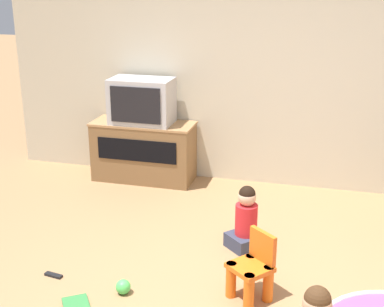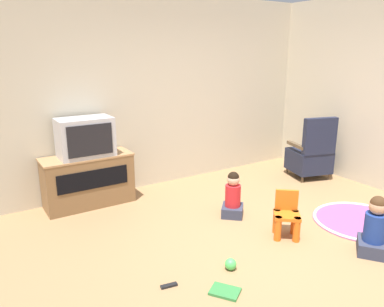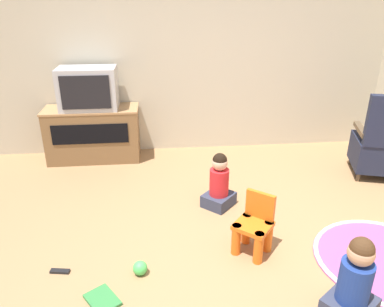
# 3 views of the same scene
# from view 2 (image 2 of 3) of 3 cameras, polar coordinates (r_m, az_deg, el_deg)

# --- Properties ---
(ground_plane) EXTENTS (30.00, 30.00, 0.00)m
(ground_plane) POSITION_cam_2_polar(r_m,az_deg,el_deg) (4.13, 13.95, -13.97)
(ground_plane) COLOR #9E754C
(wall_back) EXTENTS (5.59, 0.12, 2.78)m
(wall_back) POSITION_cam_2_polar(r_m,az_deg,el_deg) (5.59, -5.97, 9.18)
(wall_back) COLOR beige
(wall_back) RESTS_ON ground_plane
(tv_cabinet) EXTENTS (1.15, 0.46, 0.68)m
(tv_cabinet) POSITION_cam_2_polar(r_m,az_deg,el_deg) (5.13, -15.53, -3.84)
(tv_cabinet) COLOR brown
(tv_cabinet) RESTS_ON ground_plane
(television) EXTENTS (0.68, 0.41, 0.50)m
(television) POSITION_cam_2_polar(r_m,az_deg,el_deg) (4.96, -15.95, 2.40)
(television) COLOR #B7B7BC
(television) RESTS_ON tv_cabinet
(black_armchair) EXTENTS (0.70, 0.70, 1.01)m
(black_armchair) POSITION_cam_2_polar(r_m,az_deg,el_deg) (6.28, 17.67, -0.24)
(black_armchair) COLOR brown
(black_armchair) RESTS_ON ground_plane
(yellow_kid_chair) EXTENTS (0.38, 0.38, 0.51)m
(yellow_kid_chair) POSITION_cam_2_polar(r_m,az_deg,el_deg) (4.31, 14.20, -9.54)
(yellow_kid_chair) COLOR orange
(yellow_kid_chair) RESTS_ON ground_plane
(play_mat) EXTENTS (1.11, 1.11, 0.04)m
(play_mat) POSITION_cam_2_polar(r_m,az_deg,el_deg) (5.02, 24.30, -9.33)
(play_mat) COLOR #A54C8C
(play_mat) RESTS_ON ground_plane
(child_watching_left) EXTENTS (0.38, 0.39, 0.57)m
(child_watching_left) POSITION_cam_2_polar(r_m,az_deg,el_deg) (4.68, 6.24, -6.58)
(child_watching_left) COLOR #33384C
(child_watching_left) RESTS_ON ground_plane
(child_watching_center) EXTENTS (0.42, 0.41, 0.62)m
(child_watching_center) POSITION_cam_2_polar(r_m,az_deg,el_deg) (4.24, 26.06, -10.30)
(child_watching_center) COLOR #33384C
(child_watching_center) RESTS_ON ground_plane
(toy_ball) EXTENTS (0.11, 0.11, 0.11)m
(toy_ball) POSITION_cam_2_polar(r_m,az_deg,el_deg) (3.69, 5.90, -16.42)
(toy_ball) COLOR #4CCC59
(toy_ball) RESTS_ON ground_plane
(book) EXTENTS (0.29, 0.31, 0.02)m
(book) POSITION_cam_2_polar(r_m,az_deg,el_deg) (3.41, 5.05, -20.21)
(book) COLOR #337F3D
(book) RESTS_ON ground_plane
(remote_control) EXTENTS (0.16, 0.07, 0.02)m
(remote_control) POSITION_cam_2_polar(r_m,az_deg,el_deg) (3.48, -3.53, -19.45)
(remote_control) COLOR black
(remote_control) RESTS_ON ground_plane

